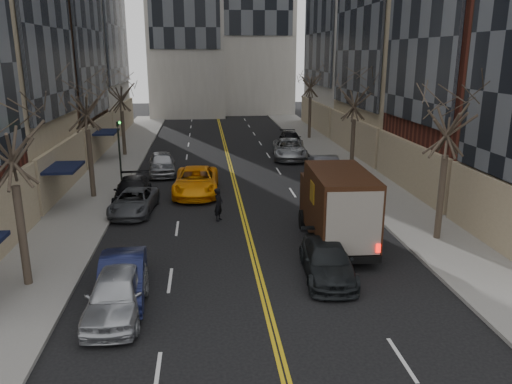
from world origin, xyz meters
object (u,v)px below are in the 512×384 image
taxi (196,181)px  pedestrian (219,205)px  ups_truck (337,207)px  observer_sedan (327,260)px

taxi → pedestrian: bearing=-74.6°
ups_truck → taxi: bearing=127.5°
ups_truck → taxi: 11.35m
observer_sedan → pedestrian: size_ratio=2.72×
ups_truck → observer_sedan: ups_truck is taller
taxi → pedestrian: size_ratio=3.31×
ups_truck → taxi: (-6.49, 9.26, -0.99)m
ups_truck → taxi: size_ratio=1.14×
ups_truck → pedestrian: 6.63m
ups_truck → observer_sedan: size_ratio=1.38×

